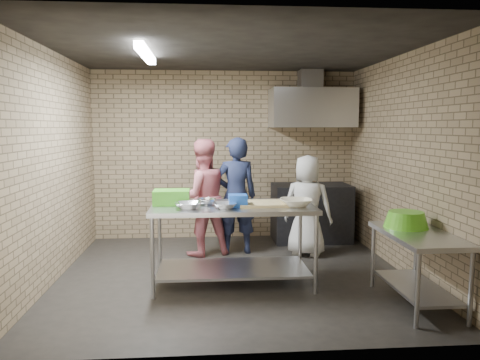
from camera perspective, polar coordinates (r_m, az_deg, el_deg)
name	(u,v)px	position (r m, az deg, el deg)	size (l,w,h in m)	color
floor	(233,275)	(5.83, -0.84, -11.54)	(4.20, 4.20, 0.00)	black
ceiling	(233,50)	(5.61, -0.89, 15.67)	(4.20, 4.20, 0.00)	black
back_wall	(225,155)	(7.55, -1.84, 3.06)	(4.20, 0.06, 2.70)	#947E5C
front_wall	(250,187)	(3.58, 1.20, -0.85)	(4.20, 0.06, 2.70)	#947E5C
left_wall	(53,167)	(5.82, -21.99, 1.54)	(0.06, 4.00, 2.70)	#947E5C
right_wall	(403,164)	(6.07, 19.35, 1.83)	(0.06, 4.00, 2.70)	#947E5C
prep_table	(233,245)	(5.40, -0.88, -7.92)	(1.85, 0.92, 0.92)	#ABADB1
side_counter	(417,269)	(5.13, 20.84, -10.13)	(0.60, 1.20, 0.75)	silver
stove	(311,213)	(7.50, 8.69, -3.97)	(1.20, 0.70, 0.90)	black
range_hood	(312,108)	(7.43, 8.82, 8.71)	(1.30, 0.60, 0.60)	silver
hood_duct	(310,80)	(7.61, 8.62, 12.06)	(0.35, 0.30, 0.30)	#A5A8AD
wall_shelf	(327,120)	(7.69, 10.66, 7.26)	(0.80, 0.20, 0.04)	#3F2B19
fluorescent_fixture	(146,54)	(5.63, -11.46, 14.90)	(0.10, 1.25, 0.08)	white
green_crate	(171,197)	(5.41, -8.40, -2.09)	(0.41, 0.31, 0.16)	green
blue_tub	(238,201)	(5.20, -0.27, -2.54)	(0.21, 0.21, 0.13)	#174BB1
cutting_board	(264,204)	(5.31, 2.90, -2.91)	(0.56, 0.43, 0.03)	tan
mixing_bowl_a	(188,206)	(5.09, -6.38, -3.13)	(0.29, 0.29, 0.07)	silver
mixing_bowl_b	(206,202)	(5.33, -4.14, -2.67)	(0.22, 0.22, 0.07)	silver
mixing_bowl_c	(225,206)	(5.07, -1.86, -3.15)	(0.27, 0.27, 0.07)	silver
ceramic_bowl	(296,203)	(5.24, 6.89, -2.77)	(0.35, 0.35, 0.09)	beige
green_basin	(406,219)	(5.24, 19.68, -4.57)	(0.46, 0.46, 0.17)	#59C626
bottle_red	(312,113)	(7.63, 8.85, 8.13)	(0.07, 0.07, 0.18)	#B22619
bottle_green	(337,114)	(7.73, 11.76, 7.94)	(0.06, 0.06, 0.15)	green
man_navy	(236,196)	(6.61, -0.51, -1.96)	(0.61, 0.40, 1.66)	#141B33
woman_pink	(202,197)	(6.57, -4.69, -2.14)	(0.80, 0.62, 1.64)	#CE6D76
woman_white	(307,205)	(6.60, 8.23, -3.11)	(0.69, 0.45, 1.42)	silver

